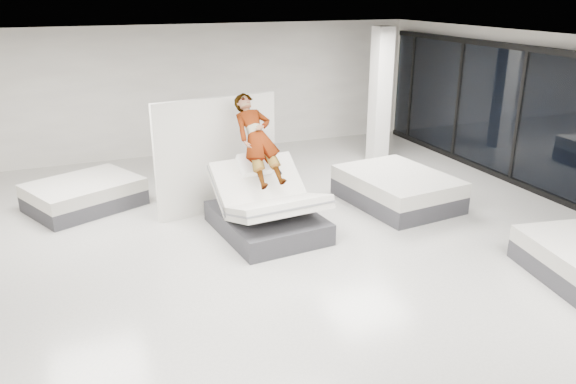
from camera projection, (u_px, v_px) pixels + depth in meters
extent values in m
plane|color=beige|center=(298.00, 269.00, 8.49)|extent=(14.00, 14.00, 0.00)
plane|color=black|center=(300.00, 53.00, 7.40)|extent=(14.00, 14.00, 0.00)
cube|color=white|center=(190.00, 90.00, 14.05)|extent=(12.00, 0.04, 3.20)
cube|color=#343438|center=(267.00, 222.00, 9.73)|extent=(1.74, 2.20, 0.36)
cube|color=white|center=(258.00, 184.00, 9.80)|extent=(1.63, 1.08, 0.83)
cube|color=slate|center=(258.00, 184.00, 9.80)|extent=(1.64, 0.98, 0.70)
cube|color=white|center=(278.00, 208.00, 9.20)|extent=(1.64, 1.20, 0.51)
cube|color=slate|center=(278.00, 208.00, 9.20)|extent=(1.66, 1.17, 0.32)
cube|color=white|center=(255.00, 164.00, 9.78)|extent=(0.60, 0.46, 0.37)
imported|color=slate|center=(258.00, 156.00, 9.60)|extent=(0.80, 1.67, 1.46)
cube|color=black|center=(279.00, 172.00, 9.48)|extent=(0.06, 0.15, 0.08)
cube|color=silver|center=(217.00, 156.00, 10.39)|extent=(2.37, 0.47, 2.17)
cube|color=#343438|center=(396.00, 195.00, 11.05)|extent=(1.90, 2.39, 0.33)
cube|color=white|center=(398.00, 181.00, 10.94)|extent=(1.90, 2.39, 0.28)
cube|color=#343438|center=(85.00, 200.00, 10.83)|extent=(2.37, 2.13, 0.29)
cube|color=white|center=(83.00, 187.00, 10.74)|extent=(2.37, 2.13, 0.24)
cube|color=white|center=(380.00, 96.00, 13.28)|extent=(0.40, 0.40, 3.20)
cube|color=black|center=(519.00, 117.00, 11.81)|extent=(0.09, 0.08, 2.80)
cube|color=black|center=(459.00, 101.00, 13.56)|extent=(0.09, 0.08, 2.80)
cube|color=black|center=(412.00, 88.00, 15.30)|extent=(0.09, 0.08, 2.80)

